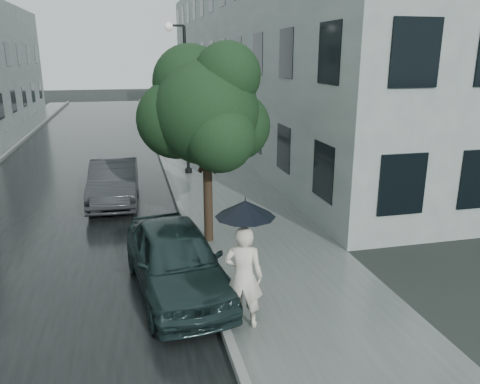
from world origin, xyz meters
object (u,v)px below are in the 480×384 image
object	(u,v)px
street_tree	(206,110)
car_near	(176,259)
pedestrian	(244,277)
lamp_post	(182,91)
car_far	(114,181)

from	to	relation	value
street_tree	car_near	distance (m)	3.82
pedestrian	car_near	world-z (taller)	pedestrian
car_near	lamp_post	bearing A→B (deg)	75.17
car_far	lamp_post	bearing A→B (deg)	53.16
lamp_post	street_tree	bearing A→B (deg)	-83.21
pedestrian	street_tree	size ratio (longest dim) A/B	0.38
pedestrian	street_tree	xyz separation A→B (m)	(0.08, 4.10, 2.36)
street_tree	car_far	world-z (taller)	street_tree
lamp_post	car_near	world-z (taller)	lamp_post
car_far	street_tree	bearing A→B (deg)	-56.12
pedestrian	car_far	bearing A→B (deg)	-53.16
lamp_post	car_far	xyz separation A→B (m)	(-2.66, -3.28, -2.57)
street_tree	car_far	distance (m)	5.22
street_tree	pedestrian	bearing A→B (deg)	-91.08
lamp_post	car_near	distance (m)	10.15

